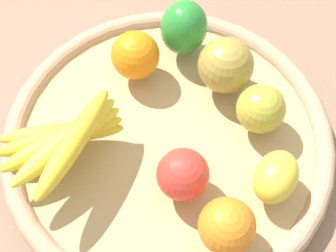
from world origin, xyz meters
TOP-DOWN VIEW (x-y plane):
  - ground_plane at (0.00, 0.00)m, footprint 2.40×2.40m
  - basket at (0.00, 0.00)m, footprint 0.46×0.46m
  - apple_1 at (-0.01, 0.12)m, footprint 0.08×0.08m
  - orange_0 at (-0.11, -0.04)m, footprint 0.10×0.10m
  - apple_2 at (0.08, 0.01)m, footprint 0.09×0.09m
  - apple_0 at (-0.08, 0.08)m, footprint 0.09×0.09m
  - banana_bunch at (0.02, -0.13)m, footprint 0.16×0.17m
  - lemon_0 at (0.09, 0.13)m, footprint 0.09×0.08m
  - orange_1 at (0.15, 0.06)m, footprint 0.08×0.08m
  - bell_pepper at (-0.15, 0.03)m, footprint 0.10×0.09m

SIDE VIEW (x-z plane):
  - ground_plane at x=0.00m, z-range 0.00..0.00m
  - basket at x=0.00m, z-range 0.00..0.04m
  - lemon_0 at x=0.09m, z-range 0.04..0.10m
  - apple_1 at x=-0.01m, z-range 0.04..0.11m
  - apple_2 at x=0.08m, z-range 0.04..0.11m
  - orange_1 at x=0.15m, z-range 0.04..0.11m
  - orange_0 at x=-0.11m, z-range 0.04..0.11m
  - apple_0 at x=-0.08m, z-range 0.04..0.12m
  - banana_bunch at x=0.02m, z-range 0.04..0.12m
  - bell_pepper at x=-0.15m, z-range 0.04..0.13m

